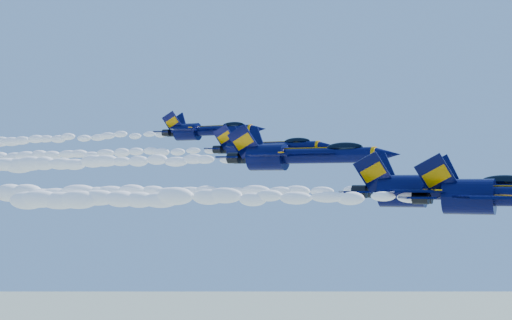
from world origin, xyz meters
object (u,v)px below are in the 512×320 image
at_px(jet_fourth, 266,147).
at_px(jet_third, 300,155).
at_px(jet_fifth, 207,131).
at_px(jet_second, 446,190).

bearing_deg(jet_fourth, jet_third, -46.72).
bearing_deg(jet_fifth, jet_third, -37.82).
height_order(jet_second, jet_third, jet_third).
height_order(jet_fourth, jet_fifth, jet_fifth).
height_order(jet_third, jet_fourth, jet_fourth).
distance_m(jet_fourth, jet_fifth, 14.45).
xyz_separation_m(jet_third, jet_fourth, (-7.77, 8.25, 1.42)).
bearing_deg(jet_fourth, jet_second, -35.14).
distance_m(jet_second, jet_fourth, 30.29).
height_order(jet_second, jet_fourth, jet_fourth).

